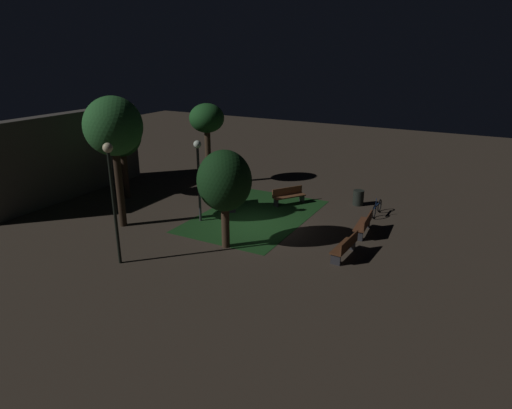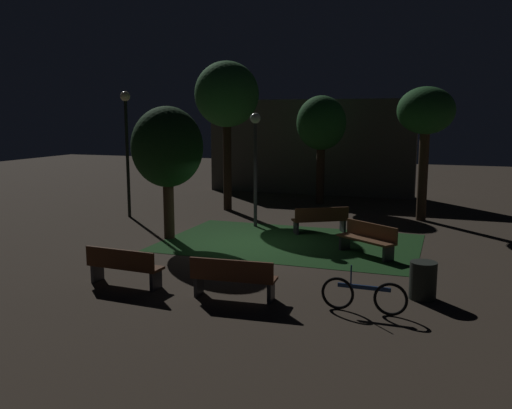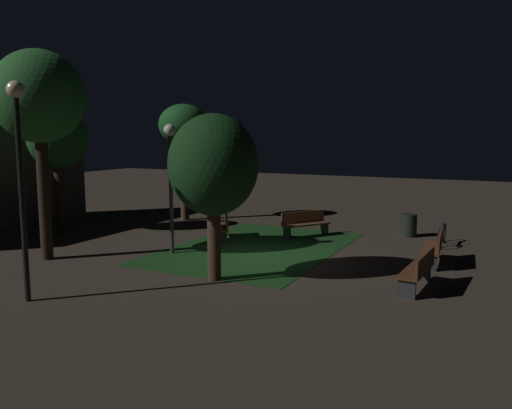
# 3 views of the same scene
# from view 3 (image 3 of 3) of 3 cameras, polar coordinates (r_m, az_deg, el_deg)

# --- Properties ---
(ground_plane) EXTENTS (60.00, 60.00, 0.00)m
(ground_plane) POSITION_cam_3_polar(r_m,az_deg,el_deg) (15.39, 0.21, -5.74)
(ground_plane) COLOR #3D3328
(grass_lawn) EXTENTS (7.58, 4.96, 0.01)m
(grass_lawn) POSITION_cam_3_polar(r_m,az_deg,el_deg) (16.54, 0.12, -4.77)
(grass_lawn) COLOR #194219
(grass_lawn) RESTS_ON ground
(bench_front_right) EXTENTS (1.83, 0.59, 0.88)m
(bench_front_right) POSITION_cam_3_polar(r_m,az_deg,el_deg) (12.63, 17.54, -6.87)
(bench_front_right) COLOR #512D19
(bench_front_right) RESTS_ON ground
(bench_corner) EXTENTS (1.83, 0.61, 0.88)m
(bench_corner) POSITION_cam_3_polar(r_m,az_deg,el_deg) (15.20, 19.08, -4.49)
(bench_corner) COLOR brown
(bench_corner) RESTS_ON ground
(bench_back_row) EXTENTS (1.76, 1.41, 0.88)m
(bench_back_row) POSITION_cam_3_polar(r_m,az_deg,el_deg) (18.34, 5.43, -2.04)
(bench_back_row) COLOR brown
(bench_back_row) RESTS_ON ground
(bench_front_left) EXTENTS (1.79, 1.35, 0.88)m
(bench_front_left) POSITION_cam_3_polar(r_m,az_deg,el_deg) (17.66, -3.71, -2.41)
(bench_front_left) COLOR #512D19
(bench_front_left) RESTS_ON ground
(tree_left_canopy) EXTENTS (2.54, 2.54, 5.93)m
(tree_left_canopy) POSITION_cam_3_polar(r_m,az_deg,el_deg) (15.88, -22.85, 10.69)
(tree_left_canopy) COLOR #2D2116
(tree_left_canopy) RESTS_ON ground
(tree_near_wall) EXTENTS (2.20, 2.20, 4.10)m
(tree_near_wall) POSITION_cam_3_polar(r_m,az_deg,el_deg) (12.55, -4.74, 4.22)
(tree_near_wall) COLOR #423021
(tree_near_wall) RESTS_ON ground
(tree_lawn_side) EXTENTS (2.04, 2.04, 4.83)m
(tree_lawn_side) POSITION_cam_3_polar(r_m,az_deg,el_deg) (21.77, -8.00, 8.38)
(tree_lawn_side) COLOR #423021
(tree_lawn_side) RESTS_ON ground
(tree_right_canopy) EXTENTS (2.12, 2.12, 4.65)m
(tree_right_canopy) POSITION_cam_3_polar(r_m,az_deg,el_deg) (20.08, -21.09, 6.77)
(tree_right_canopy) COLOR #2D2116
(tree_right_canopy) RESTS_ON ground
(lamp_post_path_center) EXTENTS (0.36, 0.36, 3.90)m
(lamp_post_path_center) POSITION_cam_3_polar(r_m,az_deg,el_deg) (15.61, -9.43, 4.39)
(lamp_post_path_center) COLOR #333338
(lamp_post_path_center) RESTS_ON ground
(lamp_post_plaza_east) EXTENTS (0.36, 0.36, 4.69)m
(lamp_post_plaza_east) POSITION_cam_3_polar(r_m,az_deg,el_deg) (11.92, -24.66, 5.03)
(lamp_post_plaza_east) COLOR black
(lamp_post_plaza_east) RESTS_ON ground
(trash_bin) EXTENTS (0.56, 0.56, 0.80)m
(trash_bin) POSITION_cam_3_polar(r_m,az_deg,el_deg) (19.05, 16.50, -2.22)
(trash_bin) COLOR black
(trash_bin) RESTS_ON ground
(bicycle) EXTENTS (1.69, 0.09, 0.93)m
(bicycle) POSITION_cam_3_polar(r_m,az_deg,el_deg) (17.87, 19.83, -3.18)
(bicycle) COLOR black
(bicycle) RESTS_ON ground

